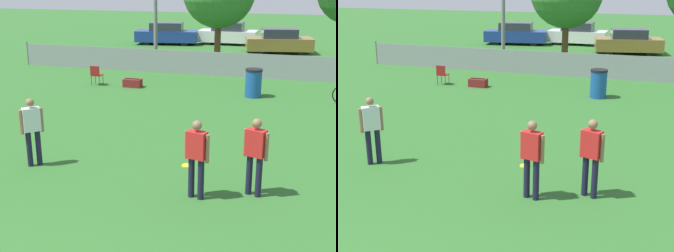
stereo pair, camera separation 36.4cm
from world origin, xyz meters
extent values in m
cube|color=gray|center=(0.00, 18.00, 0.55)|extent=(21.49, 0.03, 1.10)
cylinder|color=slate|center=(-10.75, 18.00, 0.61)|extent=(0.07, 0.07, 1.21)
cylinder|color=brown|center=(-1.10, 20.01, 1.21)|extent=(0.32, 0.32, 2.42)
cylinder|color=#191933|center=(1.28, 5.32, 0.44)|extent=(0.13, 0.13, 0.87)
cylinder|color=#191933|center=(1.49, 5.27, 0.44)|extent=(0.13, 0.13, 0.87)
cube|color=red|center=(1.38, 5.30, 1.15)|extent=(0.44, 0.31, 0.56)
sphere|color=#8C664C|center=(1.38, 5.30, 1.56)|extent=(0.20, 0.20, 0.20)
cylinder|color=#8C664C|center=(1.15, 5.36, 1.12)|extent=(0.08, 0.08, 0.58)
cylinder|color=#8C664C|center=(1.61, 5.24, 1.12)|extent=(0.08, 0.08, 0.58)
cylinder|color=#191933|center=(2.39, 5.81, 0.44)|extent=(0.13, 0.13, 0.87)
cylinder|color=#191933|center=(2.60, 5.73, 0.44)|extent=(0.13, 0.13, 0.87)
cube|color=red|center=(2.49, 5.77, 1.15)|extent=(0.45, 0.34, 0.56)
sphere|color=#8C664C|center=(2.49, 5.77, 1.56)|extent=(0.20, 0.20, 0.20)
cylinder|color=#8C664C|center=(2.27, 5.85, 1.12)|extent=(0.08, 0.08, 0.58)
cylinder|color=#8C664C|center=(2.72, 5.69, 1.12)|extent=(0.08, 0.08, 0.58)
cylinder|color=#191933|center=(-2.84, 5.82, 0.44)|extent=(0.13, 0.13, 0.87)
cylinder|color=#191933|center=(-2.68, 5.97, 0.44)|extent=(0.13, 0.13, 0.87)
cube|color=silver|center=(-2.76, 5.89, 1.15)|extent=(0.44, 0.43, 0.56)
sphere|color=#8C664C|center=(-2.76, 5.89, 1.56)|extent=(0.20, 0.20, 0.20)
cylinder|color=#8C664C|center=(-2.93, 5.73, 1.12)|extent=(0.08, 0.08, 0.58)
cylinder|color=#8C664C|center=(-2.59, 6.06, 1.12)|extent=(0.08, 0.08, 0.58)
cylinder|color=yellow|center=(0.77, 6.90, 0.01)|extent=(0.25, 0.25, 0.03)
torus|color=yellow|center=(0.77, 6.90, 0.01)|extent=(0.26, 0.26, 0.03)
cylinder|color=#333338|center=(-5.00, 14.77, 0.20)|extent=(0.02, 0.02, 0.40)
cylinder|color=#333338|center=(-5.37, 14.77, 0.20)|extent=(0.02, 0.02, 0.40)
cylinder|color=#333338|center=(-5.01, 14.41, 0.20)|extent=(0.02, 0.02, 0.40)
cylinder|color=#333338|center=(-5.37, 14.41, 0.20)|extent=(0.02, 0.02, 0.40)
cube|color=maroon|center=(-5.19, 14.59, 0.42)|extent=(0.42, 0.42, 0.03)
cube|color=maroon|center=(-5.19, 14.39, 0.63)|extent=(0.41, 0.03, 0.40)
cylinder|color=#194C99|center=(1.43, 14.35, 0.50)|extent=(0.61, 0.61, 1.00)
cylinder|color=black|center=(1.43, 14.35, 1.04)|extent=(0.64, 0.64, 0.08)
cube|color=maroon|center=(-3.59, 14.62, 0.17)|extent=(0.75, 0.41, 0.34)
cube|color=black|center=(-3.59, 14.62, 0.35)|extent=(0.64, 0.04, 0.02)
cylinder|color=black|center=(-4.99, 28.75, 0.33)|extent=(0.67, 0.28, 0.65)
cylinder|color=black|center=(-4.78, 27.33, 0.33)|extent=(0.67, 0.28, 0.65)
cylinder|color=black|center=(-7.57, 28.36, 0.33)|extent=(0.67, 0.28, 0.65)
cylinder|color=black|center=(-7.35, 26.94, 0.33)|extent=(0.67, 0.28, 0.65)
cube|color=navy|center=(-6.17, 27.85, 0.57)|extent=(4.40, 2.26, 0.73)
cube|color=#2D333D|center=(-6.17, 27.85, 1.21)|extent=(2.38, 1.77, 0.55)
cylinder|color=black|center=(-0.93, 29.97, 0.31)|extent=(0.62, 0.18, 0.62)
cylinder|color=black|center=(-0.92, 28.35, 0.31)|extent=(0.62, 0.18, 0.62)
cylinder|color=black|center=(-3.37, 29.96, 0.31)|extent=(0.62, 0.18, 0.62)
cylinder|color=black|center=(-3.37, 28.34, 0.31)|extent=(0.62, 0.18, 0.62)
cube|color=white|center=(-2.15, 29.16, 0.56)|extent=(3.95, 1.86, 0.76)
cube|color=#2D333D|center=(-2.15, 29.16, 1.22)|extent=(2.06, 1.63, 0.57)
cylinder|color=black|center=(2.54, 27.04, 0.32)|extent=(0.67, 0.31, 0.64)
cylinder|color=black|center=(2.87, 25.47, 0.32)|extent=(0.67, 0.31, 0.64)
cylinder|color=black|center=(0.17, 26.55, 0.32)|extent=(0.67, 0.31, 0.64)
cylinder|color=black|center=(0.49, 24.98, 0.32)|extent=(0.67, 0.31, 0.64)
cube|color=olive|center=(1.52, 26.01, 0.56)|extent=(4.20, 2.58, 0.74)
cube|color=#2D333D|center=(1.52, 26.01, 1.20)|extent=(2.32, 1.98, 0.55)
camera|label=1|loc=(3.38, -3.24, 4.31)|focal=50.00mm
camera|label=2|loc=(3.73, -3.13, 4.31)|focal=50.00mm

